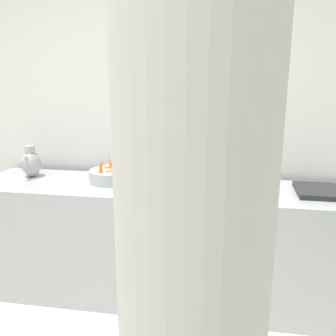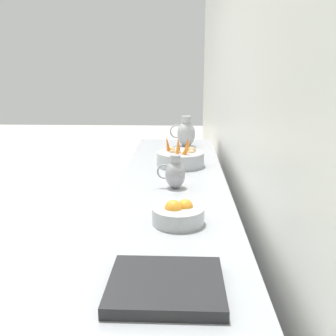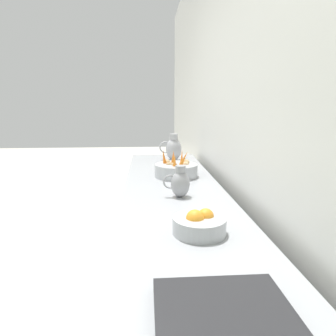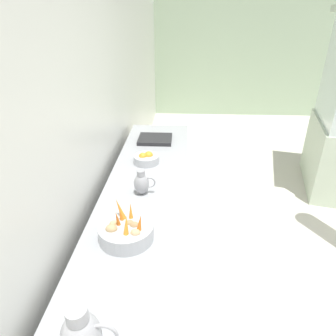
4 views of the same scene
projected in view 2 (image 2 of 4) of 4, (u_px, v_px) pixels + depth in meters
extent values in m
cube|color=silver|center=(279.00, 79.00, 1.48)|extent=(0.10, 9.49, 3.00)
cube|color=#9EA0A5|center=(171.00, 263.00, 2.25)|extent=(0.64, 3.00, 0.90)
cylinder|color=#ADAFB5|center=(180.00, 159.00, 2.61)|extent=(0.32, 0.32, 0.09)
torus|color=#ADAFB5|center=(180.00, 165.00, 2.62)|extent=(0.19, 0.19, 0.01)
cone|color=orange|center=(186.00, 148.00, 2.55)|extent=(0.05, 0.05, 0.12)
cone|color=orange|center=(168.00, 145.00, 2.63)|extent=(0.06, 0.05, 0.13)
cone|color=orange|center=(178.00, 145.00, 2.65)|extent=(0.04, 0.08, 0.13)
cone|color=orange|center=(178.00, 150.00, 2.52)|extent=(0.04, 0.06, 0.11)
cone|color=orange|center=(187.00, 148.00, 2.51)|extent=(0.10, 0.09, 0.15)
cone|color=orange|center=(187.00, 146.00, 2.59)|extent=(0.04, 0.06, 0.13)
ellipsoid|color=#9E7F56|center=(178.00, 153.00, 2.58)|extent=(0.05, 0.04, 0.04)
ellipsoid|color=#9E7F56|center=(173.00, 153.00, 2.60)|extent=(0.06, 0.05, 0.04)
ellipsoid|color=tan|center=(191.00, 153.00, 2.59)|extent=(0.05, 0.04, 0.04)
ellipsoid|color=tan|center=(171.00, 150.00, 2.67)|extent=(0.06, 0.05, 0.05)
ellipsoid|color=tan|center=(191.00, 151.00, 2.64)|extent=(0.07, 0.06, 0.05)
cylinder|color=#ADAFB5|center=(178.00, 215.00, 1.65)|extent=(0.22, 0.22, 0.07)
sphere|color=orange|center=(185.00, 207.00, 1.66)|extent=(0.07, 0.07, 0.07)
sphere|color=orange|center=(174.00, 209.00, 1.64)|extent=(0.08, 0.08, 0.08)
ellipsoid|color=#A3A3A8|center=(186.00, 134.00, 3.25)|extent=(0.15, 0.15, 0.21)
cylinder|color=#A3A3A8|center=(186.00, 119.00, 3.22)|extent=(0.08, 0.08, 0.06)
torus|color=#A3A3A8|center=(176.00, 131.00, 3.24)|extent=(0.11, 0.01, 0.11)
ellipsoid|color=#939399|center=(175.00, 174.00, 2.13)|extent=(0.11, 0.11, 0.15)
cylinder|color=#939399|center=(175.00, 159.00, 2.10)|extent=(0.06, 0.06, 0.04)
torus|color=#939399|center=(164.00, 172.00, 2.13)|extent=(0.08, 0.01, 0.08)
cube|color=#232326|center=(166.00, 285.00, 1.15)|extent=(0.34, 0.30, 0.04)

